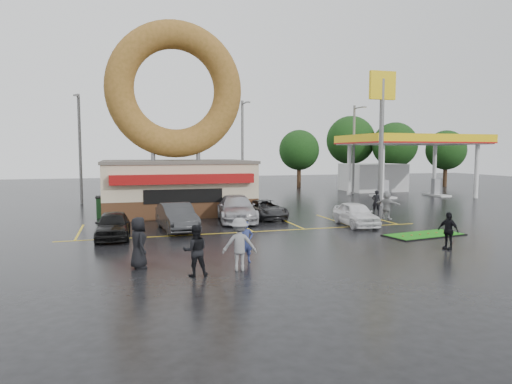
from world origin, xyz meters
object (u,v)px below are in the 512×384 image
object	(u,v)px
person_cameraman	(448,231)
putting_green	(424,235)
donut_shop	(176,150)
shell_sign	(382,113)
person_blue	(246,242)
streetlight_mid	(243,147)
car_black	(113,225)
car_dgrey	(177,217)
car_white	(356,214)
gas_station	(394,158)
streetlight_right	(354,147)
car_silver	(236,208)
dumpster	(111,207)
car_grey	(266,209)
streetlight_left	(80,146)

from	to	relation	value
person_cameraman	putting_green	bearing A→B (deg)	141.37
donut_shop	shell_sign	bearing A→B (deg)	-3.47
shell_sign	person_blue	size ratio (longest dim) A/B	6.52
person_blue	putting_green	xyz separation A→B (m)	(10.33, 2.98, -0.78)
streetlight_mid	car_black	distance (m)	21.11
shell_sign	streetlight_mid	world-z (taller)	shell_sign
car_dgrey	car_white	bearing A→B (deg)	-12.98
streetlight_mid	putting_green	world-z (taller)	streetlight_mid
gas_station	car_black	bearing A→B (deg)	-147.34
putting_green	streetlight_right	bearing A→B (deg)	70.50
car_dgrey	car_silver	distance (m)	4.65
streetlight_mid	donut_shop	bearing A→B (deg)	-131.38
streetlight_mid	car_dgrey	distance (m)	18.26
streetlight_mid	dumpster	xyz separation A→B (m)	(-11.50, -9.35, -4.13)
car_grey	dumpster	size ratio (longest dim) A/B	2.38
donut_shop	car_dgrey	world-z (taller)	donut_shop
car_dgrey	car_silver	world-z (taller)	car_silver
streetlight_left	putting_green	bearing A→B (deg)	-47.76
car_dgrey	car_white	distance (m)	10.29
streetlight_left	person_cameraman	size ratio (longest dim) A/B	5.45
donut_shop	streetlight_left	size ratio (longest dim) A/B	1.50
streetlight_left	car_black	bearing A→B (deg)	-80.35
streetlight_left	car_dgrey	distance (m)	16.66
car_dgrey	putting_green	xyz separation A→B (m)	(12.09, -5.07, -0.72)
streetlight_mid	person_blue	bearing A→B (deg)	-104.33
streetlight_right	putting_green	xyz separation A→B (m)	(-7.80, -22.04, -4.75)
car_silver	person_blue	xyz separation A→B (m)	(-2.20, -10.50, 0.02)
streetlight_left	car_dgrey	size ratio (longest dim) A/B	1.98
gas_station	car_silver	world-z (taller)	gas_station
car_silver	car_white	world-z (taller)	car_silver
gas_station	car_black	distance (m)	32.46
person_cameraman	car_grey	bearing A→B (deg)	-175.47
person_blue	car_dgrey	bearing A→B (deg)	93.41
car_white	putting_green	bearing A→B (deg)	-58.55
donut_shop	car_white	distance (m)	13.69
dumpster	person_cameraman	bearing A→B (deg)	-46.62
shell_sign	dumpster	size ratio (longest dim) A/B	5.89
donut_shop	car_silver	bearing A→B (deg)	-61.21
shell_sign	car_white	xyz separation A→B (m)	(-6.68, -8.32, -6.69)
streetlight_right	person_cameraman	bearing A→B (deg)	-109.51
gas_station	car_silver	xyz separation A→B (m)	(-19.94, -13.54, -2.91)
car_grey	car_dgrey	bearing A→B (deg)	-156.51
donut_shop	person_cameraman	bearing A→B (deg)	-58.18
streetlight_right	car_dgrey	size ratio (longest dim) A/B	1.98
car_black	person_blue	bearing A→B (deg)	-50.21
shell_sign	putting_green	world-z (taller)	shell_sign
car_silver	person_blue	world-z (taller)	person_blue
car_grey	person_blue	distance (m)	11.91
gas_station	streetlight_right	bearing A→B (deg)	166.25
person_cameraman	dumpster	size ratio (longest dim) A/B	0.92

